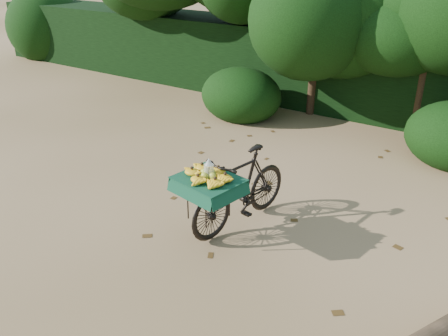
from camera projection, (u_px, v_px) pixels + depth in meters
The scene contains 6 objects.
ground at pixel (261, 253), 5.99m from camera, with size 80.00×80.00×0.00m, color tan.
vendor_bicycle at pixel (239, 188), 6.39m from camera, with size 0.96×1.92×1.10m.
hedge_backdrop at pixel (406, 78), 10.33m from camera, with size 26.00×1.80×1.80m, color black.
tree_row at pixel (372, 28), 9.59m from camera, with size 14.50×2.00×4.00m, color black, non-canonical shape.
bush_clumps at pixel (401, 129), 8.77m from camera, with size 8.80×1.70×0.90m, color black, non-canonical shape.
leaf_litter at pixel (284, 230), 6.47m from camera, with size 7.00×7.30×0.01m, color #4A3213, non-canonical shape.
Camera 1 is at (2.38, -4.37, 3.54)m, focal length 38.00 mm.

